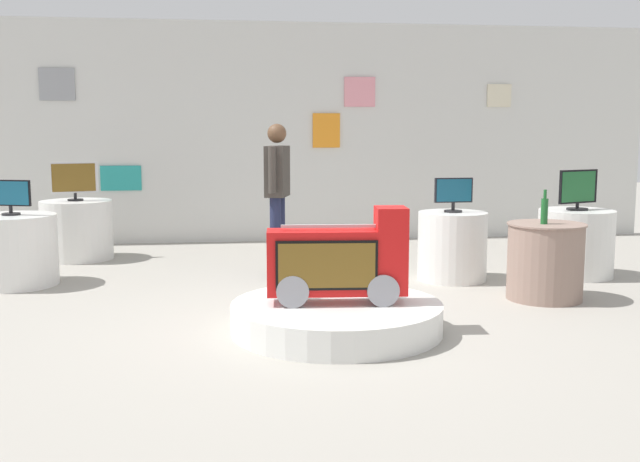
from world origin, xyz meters
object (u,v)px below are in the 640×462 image
(display_pedestal_left_rear, at_px, (77,230))
(side_table_round, at_px, (545,261))
(main_display_pedestal, at_px, (337,317))
(tv_on_center_rear, at_px, (454,193))
(tv_on_far_right, at_px, (578,189))
(shopper_browsing_near_truck, at_px, (277,188))
(tv_on_right_rear, at_px, (10,195))
(bottle_on_side_table, at_px, (544,210))
(display_pedestal_right_rear, at_px, (13,250))
(novelty_firetruck_tv, at_px, (339,264))
(display_pedestal_far_right, at_px, (576,243))
(tv_on_left_rear, at_px, (74,179))
(display_pedestal_center_rear, at_px, (452,246))

(display_pedestal_left_rear, height_order, side_table_round, display_pedestal_left_rear)
(main_display_pedestal, bearing_deg, tv_on_center_rear, 50.71)
(tv_on_far_right, xyz_separation_m, shopper_browsing_near_truck, (-3.18, 0.33, 0.02))
(tv_on_right_rear, height_order, side_table_round, tv_on_right_rear)
(tv_on_right_rear, height_order, tv_on_far_right, tv_on_far_right)
(tv_on_right_rear, xyz_separation_m, bottle_on_side_table, (5.02, -1.33, -0.08))
(display_pedestal_right_rear, relative_size, tv_on_right_rear, 2.00)
(novelty_firetruck_tv, bearing_deg, tv_on_right_rear, 144.27)
(display_pedestal_far_right, bearing_deg, main_display_pedestal, -146.95)
(novelty_firetruck_tv, bearing_deg, main_display_pedestal, 157.21)
(main_display_pedestal, distance_m, bottle_on_side_table, 2.31)
(main_display_pedestal, height_order, display_pedestal_left_rear, display_pedestal_left_rear)
(side_table_round, bearing_deg, tv_on_far_right, 51.82)
(tv_on_left_rear, distance_m, display_pedestal_right_rear, 1.66)
(novelty_firetruck_tv, distance_m, tv_on_center_rear, 2.40)
(display_pedestal_center_rear, height_order, bottle_on_side_table, bottle_on_side_table)
(bottle_on_side_table, bearing_deg, display_pedestal_right_rear, 165.11)
(main_display_pedestal, height_order, display_pedestal_center_rear, display_pedestal_center_rear)
(shopper_browsing_near_truck, bearing_deg, tv_on_far_right, -5.90)
(main_display_pedestal, height_order, display_pedestal_far_right, display_pedestal_far_right)
(display_pedestal_center_rear, height_order, tv_on_right_rear, tv_on_right_rear)
(main_display_pedestal, xyz_separation_m, tv_on_far_right, (2.89, 1.87, 0.83))
(tv_on_right_rear, bearing_deg, tv_on_center_rear, -3.95)
(tv_on_right_rear, distance_m, display_pedestal_far_right, 5.90)
(tv_on_center_rear, relative_size, tv_on_far_right, 0.81)
(novelty_firetruck_tv, relative_size, tv_on_far_right, 2.19)
(display_pedestal_center_rear, xyz_separation_m, side_table_round, (0.58, -0.99, 0.01))
(novelty_firetruck_tv, height_order, display_pedestal_far_right, novelty_firetruck_tv)
(tv_on_right_rear, distance_m, shopper_browsing_near_truck, 2.68)
(display_pedestal_left_rear, bearing_deg, shopper_browsing_near_truck, -31.85)
(tv_on_center_rear, bearing_deg, display_pedestal_left_rear, 156.31)
(display_pedestal_right_rear, height_order, display_pedestal_far_right, same)
(tv_on_center_rear, bearing_deg, display_pedestal_center_rear, 89.29)
(tv_on_left_rear, bearing_deg, display_pedestal_left_rear, 74.70)
(display_pedestal_left_rear, bearing_deg, display_pedestal_far_right, -17.85)
(main_display_pedestal, distance_m, display_pedestal_right_rear, 3.69)
(display_pedestal_far_right, height_order, side_table_round, display_pedestal_far_right)
(novelty_firetruck_tv, distance_m, bottle_on_side_table, 2.20)
(novelty_firetruck_tv, bearing_deg, display_pedestal_left_rear, 125.96)
(tv_on_left_rear, relative_size, tv_on_far_right, 1.07)
(display_pedestal_left_rear, relative_size, shopper_browsing_near_truck, 0.52)
(main_display_pedestal, xyz_separation_m, bottle_on_side_table, (2.04, 0.82, 0.72))
(display_pedestal_left_rear, xyz_separation_m, display_pedestal_right_rear, (-0.34, -1.51, 0.00))
(display_pedestal_center_rear, height_order, shopper_browsing_near_truck, shopper_browsing_near_truck)
(tv_on_left_rear, height_order, tv_on_far_right, tv_on_left_rear)
(tv_on_left_rear, height_order, tv_on_center_rear, tv_on_left_rear)
(main_display_pedestal, bearing_deg, tv_on_right_rear, 144.20)
(main_display_pedestal, xyz_separation_m, tv_on_right_rear, (-2.98, 2.15, 0.80))
(main_display_pedestal, xyz_separation_m, shopper_browsing_near_truck, (-0.30, 2.20, 0.84))
(tv_on_center_rear, height_order, side_table_round, tv_on_center_rear)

